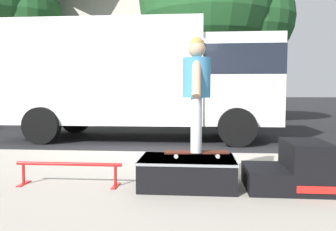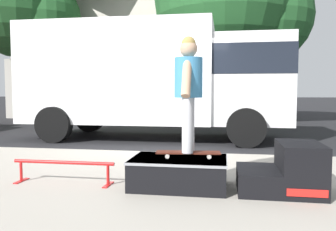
{
  "view_description": "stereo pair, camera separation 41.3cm",
  "coord_description": "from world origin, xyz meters",
  "px_view_note": "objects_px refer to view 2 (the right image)",
  "views": [
    {
      "loc": [
        0.75,
        -7.05,
        1.28
      ],
      "look_at": [
        0.27,
        -1.56,
        0.89
      ],
      "focal_mm": 37.08,
      "sensor_mm": 36.0,
      "label": 1
    },
    {
      "loc": [
        1.16,
        -7.0,
        1.28
      ],
      "look_at": [
        0.27,
        -1.56,
        0.89
      ],
      "focal_mm": 37.08,
      "sensor_mm": 36.0,
      "label": 2
    }
  ],
  "objects_px": {
    "street_tree_neighbour": "(24,8)",
    "skateboard": "(188,153)",
    "street_tree_main": "(234,4)",
    "skate_box": "(179,171)",
    "skater_kid": "(188,85)",
    "box_truck": "(156,76)",
    "grind_rail": "(63,167)",
    "kicker_ramp": "(287,171)"
  },
  "relations": [
    {
      "from": "skate_box",
      "to": "skater_kid",
      "type": "distance_m",
      "value": 1.06
    },
    {
      "from": "kicker_ramp",
      "to": "street_tree_main",
      "type": "bearing_deg",
      "value": 92.5
    },
    {
      "from": "skate_box",
      "to": "skater_kid",
      "type": "bearing_deg",
      "value": 27.63
    },
    {
      "from": "grind_rail",
      "to": "skateboard",
      "type": "distance_m",
      "value": 1.58
    },
    {
      "from": "street_tree_main",
      "to": "street_tree_neighbour",
      "type": "bearing_deg",
      "value": 179.08
    },
    {
      "from": "kicker_ramp",
      "to": "street_tree_neighbour",
      "type": "xyz_separation_m",
      "value": [
        -9.25,
        9.82,
        4.49
      ]
    },
    {
      "from": "skater_kid",
      "to": "street_tree_main",
      "type": "xyz_separation_m",
      "value": [
        0.72,
        9.62,
        3.27
      ]
    },
    {
      "from": "box_truck",
      "to": "street_tree_main",
      "type": "relative_size",
      "value": 0.92
    },
    {
      "from": "skate_box",
      "to": "skateboard",
      "type": "height_order",
      "value": "skateboard"
    },
    {
      "from": "skate_box",
      "to": "skater_kid",
      "type": "xyz_separation_m",
      "value": [
        0.11,
        0.06,
        1.05
      ]
    },
    {
      "from": "street_tree_neighbour",
      "to": "skater_kid",
      "type": "bearing_deg",
      "value": -50.3
    },
    {
      "from": "box_truck",
      "to": "street_tree_main",
      "type": "bearing_deg",
      "value": 65.13
    },
    {
      "from": "grind_rail",
      "to": "box_truck",
      "type": "xyz_separation_m",
      "value": [
        0.16,
        5.16,
        1.37
      ]
    },
    {
      "from": "grind_rail",
      "to": "box_truck",
      "type": "relative_size",
      "value": 0.19
    },
    {
      "from": "grind_rail",
      "to": "skater_kid",
      "type": "xyz_separation_m",
      "value": [
        1.56,
        0.13,
        1.03
      ]
    },
    {
      "from": "skateboard",
      "to": "skater_kid",
      "type": "height_order",
      "value": "skater_kid"
    },
    {
      "from": "skateboard",
      "to": "street_tree_neighbour",
      "type": "relative_size",
      "value": 0.11
    },
    {
      "from": "grind_rail",
      "to": "skater_kid",
      "type": "height_order",
      "value": "skater_kid"
    },
    {
      "from": "box_truck",
      "to": "street_tree_main",
      "type": "xyz_separation_m",
      "value": [
        2.13,
        4.59,
        2.93
      ]
    },
    {
      "from": "skate_box",
      "to": "skateboard",
      "type": "xyz_separation_m",
      "value": [
        0.11,
        0.06,
        0.22
      ]
    },
    {
      "from": "kicker_ramp",
      "to": "grind_rail",
      "type": "bearing_deg",
      "value": -178.46
    },
    {
      "from": "skater_kid",
      "to": "street_tree_neighbour",
      "type": "xyz_separation_m",
      "value": [
        -8.11,
        9.77,
        3.49
      ]
    },
    {
      "from": "skate_box",
      "to": "grind_rail",
      "type": "bearing_deg",
      "value": -177.13
    },
    {
      "from": "skater_kid",
      "to": "box_truck",
      "type": "distance_m",
      "value": 5.23
    },
    {
      "from": "kicker_ramp",
      "to": "skate_box",
      "type": "bearing_deg",
      "value": 179.98
    },
    {
      "from": "skate_box",
      "to": "street_tree_main",
      "type": "distance_m",
      "value": 10.63
    },
    {
      "from": "grind_rail",
      "to": "street_tree_main",
      "type": "relative_size",
      "value": 0.18
    },
    {
      "from": "skateboard",
      "to": "box_truck",
      "type": "distance_m",
      "value": 5.35
    },
    {
      "from": "skater_kid",
      "to": "skate_box",
      "type": "bearing_deg",
      "value": -152.37
    },
    {
      "from": "skate_box",
      "to": "box_truck",
      "type": "bearing_deg",
      "value": 104.32
    },
    {
      "from": "skate_box",
      "to": "kicker_ramp",
      "type": "xyz_separation_m",
      "value": [
        1.25,
        -0.0,
        0.05
      ]
    },
    {
      "from": "kicker_ramp",
      "to": "box_truck",
      "type": "height_order",
      "value": "box_truck"
    },
    {
      "from": "skateboard",
      "to": "street_tree_main",
      "type": "height_order",
      "value": "street_tree_main"
    },
    {
      "from": "street_tree_neighbour",
      "to": "box_truck",
      "type": "bearing_deg",
      "value": -35.23
    },
    {
      "from": "box_truck",
      "to": "skateboard",
      "type": "bearing_deg",
      "value": -74.41
    },
    {
      "from": "grind_rail",
      "to": "street_tree_main",
      "type": "distance_m",
      "value": 10.9
    },
    {
      "from": "grind_rail",
      "to": "street_tree_neighbour",
      "type": "distance_m",
      "value": 12.69
    },
    {
      "from": "kicker_ramp",
      "to": "skateboard",
      "type": "relative_size",
      "value": 1.18
    },
    {
      "from": "kicker_ramp",
      "to": "grind_rail",
      "type": "xyz_separation_m",
      "value": [
        -2.71,
        -0.07,
        -0.02
      ]
    },
    {
      "from": "street_tree_neighbour",
      "to": "skateboard",
      "type": "bearing_deg",
      "value": -50.3
    },
    {
      "from": "skater_kid",
      "to": "street_tree_main",
      "type": "height_order",
      "value": "street_tree_main"
    },
    {
      "from": "grind_rail",
      "to": "street_tree_main",
      "type": "bearing_deg",
      "value": 76.8
    }
  ]
}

